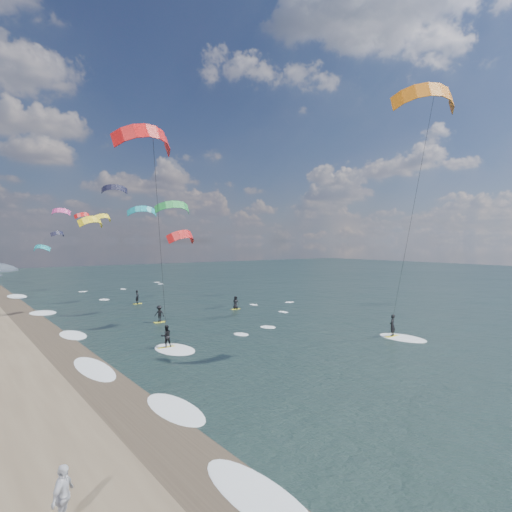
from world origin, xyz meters
TOP-DOWN VIEW (x-y plane):
  - ground at (0.00, 0.00)m, footprint 260.00×260.00m
  - wet_sand_strip at (-12.00, 10.00)m, footprint 3.00×240.00m
  - kitesurfer_near_a at (8.10, 4.31)m, footprint 8.02×9.15m
  - kitesurfer_near_b at (-7.98, 12.90)m, footprint 7.04×8.46m
  - far_kitesurfers at (1.54, 30.51)m, footprint 11.76×14.37m
  - bg_kite_field at (0.16, 53.59)m, footprint 12.11×66.46m
  - shoreline_surf at (-10.80, 14.75)m, footprint 2.40×79.40m
  - beach_walker at (-16.60, 0.05)m, footprint 1.02×1.08m

SIDE VIEW (x-z plane):
  - ground at x=0.00m, z-range 0.00..0.00m
  - shoreline_surf at x=-10.80m, z-range -0.06..0.06m
  - wet_sand_strip at x=-12.00m, z-range 0.00..0.01m
  - far_kitesurfers at x=1.54m, z-range -0.05..1.72m
  - beach_walker at x=-16.60m, z-range 0.00..1.80m
  - kitesurfer_near_b at x=-7.98m, z-range 2.36..17.75m
  - bg_kite_field at x=0.16m, z-range 6.62..16.55m
  - kitesurfer_near_a at x=8.10m, z-range 5.30..24.30m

